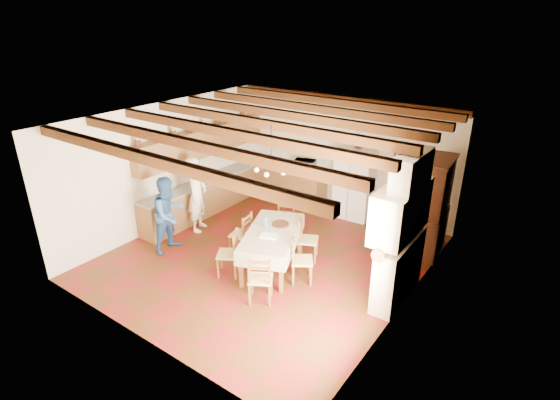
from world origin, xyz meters
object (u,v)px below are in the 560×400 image
Objects in this scene: chair_left_near at (228,253)px; microwave at (305,166)px; chair_right_near at (302,259)px; chair_right_far at (308,239)px; refrigerator at (355,182)px; person_woman_blue at (169,214)px; person_woman_red at (387,229)px; person_man at (197,194)px; chair_left_far at (241,233)px; hutch at (434,207)px; chair_end_near at (260,278)px; chair_end_far at (284,221)px; dining_table at (272,235)px.

microwave is at bearing 158.66° from chair_left_near.
chair_right_near is 0.84m from chair_right_far.
person_woman_blue is (-2.48, -3.93, -0.06)m from refrigerator.
microwave is (-3.15, 1.81, 0.23)m from person_woman_red.
person_man is at bearing 71.78° from chair_right_far.
chair_left_far is at bearing -125.32° from person_man.
chair_left_near is at bearing -144.42° from person_man.
person_man is (-3.24, 0.42, 0.43)m from chair_right_near.
hutch is at bearing -21.84° from refrigerator.
person_woman_blue is at bearing -38.52° from chair_end_near.
refrigerator is 1.91× the size of chair_left_near.
chair_right_near is at bearing -122.29° from person_man.
hutch is at bearing -55.62° from person_woman_blue.
microwave reaches higher than chair_left_near.
chair_left_near is 1.73m from person_woman_blue.
chair_end_far is (0.43, 1.03, 0.00)m from chair_left_far.
chair_end_far reaches higher than dining_table.
person_woman_red is (1.86, 1.42, 0.08)m from dining_table.
chair_left_far is at bearing 90.67° from chair_right_far.
person_man is at bearing -136.79° from refrigerator.
dining_table is 2.34m from person_woman_red.
chair_end_far is at bearing -100.34° from person_woman_red.
hutch reaches higher than person_woman_red.
chair_right_far is 2.95m from person_man.
chair_end_near is (0.07, -1.74, 0.00)m from chair_right_far.
person_woman_red is at bearing 37.25° from dining_table.
microwave is at bearing 9.27° from chair_right_far.
person_woman_red is at bearing -51.79° from refrigerator.
chair_right_near is at bearing 178.99° from chair_right_far.
chair_left_near is (-0.79, -3.96, -0.43)m from refrigerator.
dining_table is at bearing -72.64° from person_woman_blue.
chair_left_near is 0.85m from chair_left_far.
hutch is 5.35m from person_man.
hutch is at bearing 6.61° from chair_end_far.
chair_right_far is at bearing -43.54° from chair_end_far.
refrigerator reaches higher than chair_left_near.
chair_left_near and chair_right_far have the same top height.
dining_table is 1.24× the size of person_woman_blue.
chair_left_near is at bearing -104.98° from refrigerator.
microwave is at bearing 111.72° from dining_table.
refrigerator reaches higher than dining_table.
person_man is (-2.98, 1.39, 0.43)m from chair_end_near.
chair_left_near and chair_right_near have the same top height.
chair_left_far is 1.00× the size of chair_end_near.
hutch reaches higher than person_man.
dining_table is 2.21× the size of chair_left_near.
hutch is at bearing -72.58° from chair_right_far.
chair_right_near is 1.00× the size of chair_end_far.
refrigerator is 1.53m from microwave.
chair_end_near is 0.56× the size of person_woman_blue.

